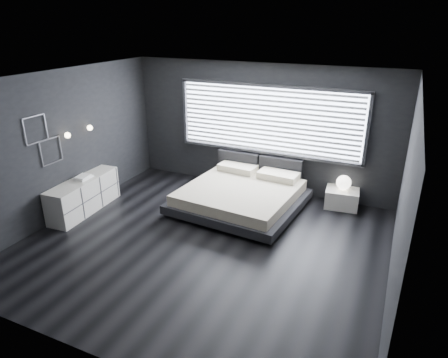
% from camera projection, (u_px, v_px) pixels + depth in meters
% --- Properties ---
extents(room, '(6.04, 6.00, 2.80)m').
position_uv_depth(room, '(202.00, 168.00, 6.44)').
color(room, black).
rests_on(room, ground).
extents(window, '(4.14, 0.09, 1.52)m').
position_uv_depth(window, '(268.00, 120.00, 8.55)').
color(window, white).
rests_on(window, ground).
extents(headboard, '(1.96, 0.16, 0.52)m').
position_uv_depth(headboard, '(259.00, 166.00, 8.96)').
color(headboard, black).
rests_on(headboard, ground).
extents(sconce_near, '(0.18, 0.11, 0.11)m').
position_uv_depth(sconce_near, '(67.00, 135.00, 7.52)').
color(sconce_near, silver).
rests_on(sconce_near, ground).
extents(sconce_far, '(0.18, 0.11, 0.11)m').
position_uv_depth(sconce_far, '(90.00, 128.00, 8.02)').
color(sconce_far, silver).
rests_on(sconce_far, ground).
extents(wall_art_upper, '(0.01, 0.48, 0.48)m').
position_uv_depth(wall_art_upper, '(36.00, 129.00, 6.95)').
color(wall_art_upper, '#47474C').
rests_on(wall_art_upper, ground).
extents(wall_art_lower, '(0.01, 0.48, 0.48)m').
position_uv_depth(wall_art_lower, '(51.00, 151.00, 7.34)').
color(wall_art_lower, '#47474C').
rests_on(wall_art_lower, ground).
extents(bed, '(2.54, 2.44, 0.61)m').
position_uv_depth(bed, '(241.00, 195.00, 8.16)').
color(bed, black).
rests_on(bed, ground).
extents(nightstand, '(0.71, 0.62, 0.38)m').
position_uv_depth(nightstand, '(342.00, 198.00, 8.26)').
color(nightstand, silver).
rests_on(nightstand, ground).
extents(orb_lamp, '(0.30, 0.30, 0.30)m').
position_uv_depth(orb_lamp, '(344.00, 182.00, 8.14)').
color(orb_lamp, white).
rests_on(orb_lamp, nightstand).
extents(dresser, '(0.60, 1.74, 0.68)m').
position_uv_depth(dresser, '(84.00, 195.00, 8.03)').
color(dresser, silver).
rests_on(dresser, ground).
extents(book_stack, '(0.27, 0.35, 0.07)m').
position_uv_depth(book_stack, '(83.00, 177.00, 7.92)').
color(book_stack, white).
rests_on(book_stack, dresser).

